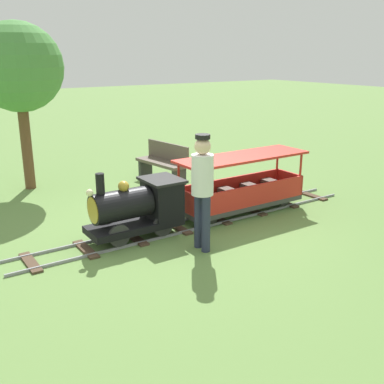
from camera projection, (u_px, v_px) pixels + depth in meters
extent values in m
plane|color=#608442|center=(192.00, 225.00, 7.34)|extent=(60.00, 60.00, 0.00)
cube|color=gray|center=(206.00, 226.00, 7.22)|extent=(0.03, 6.05, 0.04)
cube|color=gray|center=(190.00, 218.00, 7.57)|extent=(0.03, 6.05, 0.04)
cube|color=#4C3828|center=(312.00, 195.00, 8.80)|extent=(0.68, 0.14, 0.03)
cube|color=#4C3828|center=(283.00, 202.00, 8.40)|extent=(0.68, 0.14, 0.03)
cube|color=#4C3828|center=(251.00, 210.00, 8.00)|extent=(0.68, 0.14, 0.03)
cube|color=#4C3828|center=(217.00, 218.00, 7.60)|extent=(0.68, 0.14, 0.03)
cube|color=#4C3828|center=(178.00, 227.00, 7.20)|extent=(0.68, 0.14, 0.03)
cube|color=#4C3828|center=(135.00, 238.00, 6.79)|extent=(0.68, 0.14, 0.03)
cube|color=#4C3828|center=(86.00, 249.00, 6.39)|extent=(0.68, 0.14, 0.03)
cube|color=#4C3828|center=(31.00, 263.00, 5.99)|extent=(0.68, 0.14, 0.03)
cube|color=black|center=(135.00, 225.00, 6.74)|extent=(0.56, 1.40, 0.10)
cylinder|color=black|center=(121.00, 205.00, 6.54)|extent=(0.44, 0.85, 0.44)
cylinder|color=#B7932D|center=(93.00, 211.00, 6.31)|extent=(0.37, 0.02, 0.37)
cylinder|color=black|center=(100.00, 184.00, 6.27)|extent=(0.12, 0.12, 0.29)
sphere|color=#B7932D|center=(124.00, 186.00, 6.48)|extent=(0.16, 0.16, 0.16)
cube|color=black|center=(162.00, 199.00, 6.90)|extent=(0.56, 0.45, 0.55)
cube|color=black|center=(162.00, 180.00, 6.82)|extent=(0.64, 0.53, 0.04)
sphere|color=#F2EAB2|center=(90.00, 193.00, 6.22)|extent=(0.10, 0.10, 0.10)
cylinder|color=#2D2D2D|center=(119.00, 236.00, 6.39)|extent=(0.05, 0.32, 0.32)
cylinder|color=#2D2D2D|center=(106.00, 226.00, 6.73)|extent=(0.05, 0.32, 0.32)
cylinder|color=#2D2D2D|center=(163.00, 226.00, 6.76)|extent=(0.05, 0.32, 0.32)
cylinder|color=#2D2D2D|center=(149.00, 217.00, 7.11)|extent=(0.05, 0.32, 0.32)
cube|color=#3F3F3F|center=(241.00, 203.00, 7.83)|extent=(0.64, 2.25, 0.08)
cube|color=red|center=(253.00, 196.00, 7.53)|extent=(0.04, 2.25, 0.35)
cube|color=red|center=(231.00, 187.00, 8.00)|extent=(0.04, 2.25, 0.35)
cube|color=red|center=(187.00, 202.00, 7.18)|extent=(0.64, 0.04, 0.35)
cube|color=red|center=(289.00, 181.00, 8.35)|extent=(0.64, 0.04, 0.35)
cylinder|color=red|center=(199.00, 194.00, 6.91)|extent=(0.04, 0.04, 0.75)
cylinder|color=red|center=(179.00, 186.00, 7.37)|extent=(0.04, 0.04, 0.75)
cylinder|color=red|center=(300.00, 174.00, 8.05)|extent=(0.04, 0.04, 0.75)
cylinder|color=red|center=(277.00, 168.00, 8.51)|extent=(0.04, 0.04, 0.75)
cube|color=red|center=(243.00, 157.00, 7.59)|extent=(0.74, 2.35, 0.04)
cube|color=brown|center=(273.00, 187.00, 8.17)|extent=(0.48, 0.20, 0.24)
cube|color=brown|center=(253.00, 192.00, 7.91)|extent=(0.48, 0.20, 0.24)
cube|color=brown|center=(230.00, 197.00, 7.65)|extent=(0.48, 0.20, 0.24)
cube|color=brown|center=(207.00, 202.00, 7.39)|extent=(0.48, 0.20, 0.24)
cylinder|color=#262626|center=(212.00, 217.00, 7.24)|extent=(0.04, 0.24, 0.24)
cylinder|color=#262626|center=(196.00, 209.00, 7.59)|extent=(0.04, 0.24, 0.24)
cylinder|color=#262626|center=(284.00, 200.00, 8.08)|extent=(0.04, 0.24, 0.24)
cylinder|color=#262626|center=(267.00, 194.00, 8.43)|extent=(0.04, 0.24, 0.24)
cylinder|color=#282D47|center=(206.00, 224.00, 6.26)|extent=(0.12, 0.12, 0.80)
cylinder|color=#282D47|center=(198.00, 220.00, 6.40)|extent=(0.12, 0.12, 0.80)
cylinder|color=white|center=(202.00, 175.00, 6.13)|extent=(0.30, 0.30, 0.55)
sphere|color=beige|center=(203.00, 146.00, 6.02)|extent=(0.22, 0.22, 0.22)
cylinder|color=black|center=(203.00, 137.00, 5.98)|extent=(0.20, 0.20, 0.06)
cube|color=brown|center=(161.00, 163.00, 9.66)|extent=(1.34, 0.59, 0.06)
cube|color=brown|center=(168.00, 152.00, 9.71)|extent=(1.29, 0.23, 0.40)
cube|color=#333333|center=(179.00, 178.00, 9.31)|extent=(0.13, 0.33, 0.42)
cube|color=#333333|center=(145.00, 168.00, 10.12)|extent=(0.13, 0.33, 0.42)
cylinder|color=brown|center=(26.00, 145.00, 9.09)|extent=(0.21, 0.21, 1.79)
sphere|color=#4C8E42|center=(18.00, 67.00, 8.66)|extent=(1.69, 1.69, 1.69)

